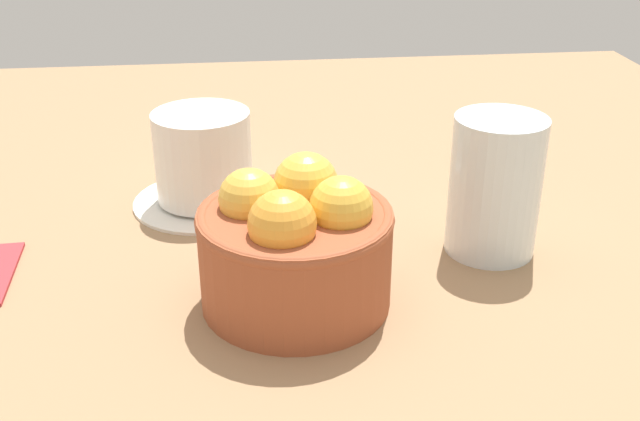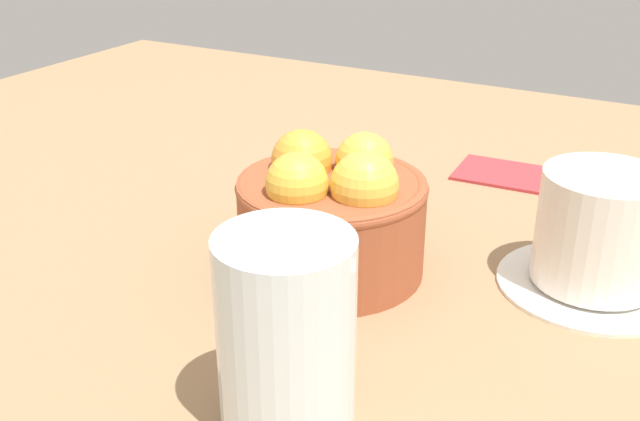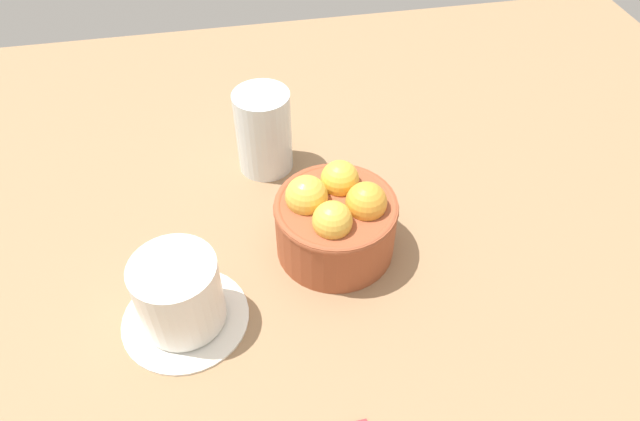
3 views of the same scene
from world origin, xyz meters
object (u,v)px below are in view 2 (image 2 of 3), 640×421
at_px(terracotta_bowl, 332,212).
at_px(water_glass, 286,337).
at_px(folded_napkin, 506,173).
at_px(coffee_cup, 599,236).

distance_m(terracotta_bowl, water_glass, 0.18).
bearing_deg(folded_napkin, terracotta_bowl, -103.60).
relative_size(coffee_cup, folded_napkin, 1.42).
distance_m(coffee_cup, water_glass, 0.26).
relative_size(water_glass, folded_napkin, 1.20).
bearing_deg(terracotta_bowl, coffee_cup, 21.45).
xyz_separation_m(terracotta_bowl, water_glass, (0.06, -0.16, 0.01)).
bearing_deg(coffee_cup, folded_napkin, 122.55).
xyz_separation_m(terracotta_bowl, coffee_cup, (0.18, 0.07, -0.01)).
bearing_deg(folded_napkin, coffee_cup, -57.45).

